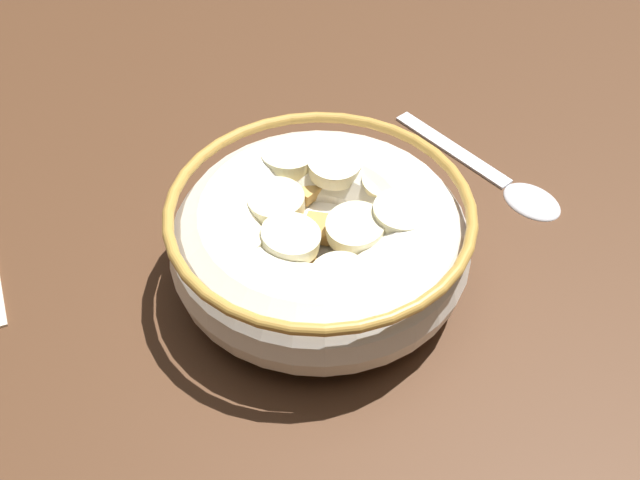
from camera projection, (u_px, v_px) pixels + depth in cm
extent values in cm
cube|color=#472B19|center=(320.00, 290.00, 45.95)|extent=(134.13, 134.13, 2.00)
cylinder|color=silver|center=(320.00, 275.00, 45.02)|extent=(8.60, 8.60, 0.60)
torus|color=silver|center=(320.00, 244.00, 43.28)|extent=(15.64, 15.64, 5.44)
torus|color=#B28438|center=(320.00, 210.00, 41.54)|extent=(15.78, 15.78, 0.60)
cylinder|color=white|center=(320.00, 238.00, 42.98)|extent=(12.38, 12.38, 0.40)
cube|color=tan|center=(387.00, 249.00, 41.75)|extent=(1.99, 1.96, 0.84)
cube|color=#B78947|center=(315.00, 186.00, 44.67)|extent=(2.31, 2.30, 0.88)
cube|color=tan|center=(238.00, 280.00, 40.20)|extent=(1.91, 1.84, 0.93)
cube|color=#AD7F42|center=(318.00, 228.00, 42.46)|extent=(2.22, 2.24, 0.85)
cube|color=#B78947|center=(262.00, 222.00, 42.84)|extent=(2.28, 2.31, 0.95)
cube|color=tan|center=(343.00, 273.00, 40.47)|extent=(1.73, 1.68, 0.85)
cube|color=tan|center=(358.00, 219.00, 43.09)|extent=(2.32, 2.30, 0.90)
cube|color=tan|center=(341.00, 300.00, 39.44)|extent=(1.80, 1.80, 0.74)
cube|color=#AD7F42|center=(301.00, 252.00, 41.64)|extent=(2.17, 2.21, 0.92)
cube|color=#AD7F42|center=(336.00, 173.00, 45.71)|extent=(2.21, 2.25, 0.94)
cube|color=tan|center=(292.00, 308.00, 39.11)|extent=(2.07, 2.06, 0.77)
cube|color=tan|center=(281.00, 208.00, 43.83)|extent=(2.35, 2.35, 0.90)
cube|color=tan|center=(399.00, 191.00, 44.44)|extent=(2.24, 2.23, 0.80)
cube|color=tan|center=(234.00, 247.00, 41.64)|extent=(1.71, 1.69, 0.78)
cube|color=#AD7F42|center=(311.00, 276.00, 40.35)|extent=(2.32, 2.32, 0.78)
cube|color=#B78947|center=(260.00, 187.00, 44.73)|extent=(2.13, 2.13, 0.74)
cube|color=tan|center=(423.00, 233.00, 42.48)|extent=(1.78, 1.79, 0.78)
cube|color=tan|center=(222.00, 216.00, 43.20)|extent=(2.13, 2.09, 0.89)
cube|color=tan|center=(266.00, 262.00, 41.12)|extent=(2.31, 2.32, 0.78)
cylinder|color=#F4EABC|center=(356.00, 228.00, 41.23)|extent=(3.90, 3.90, 1.24)
cylinder|color=beige|center=(276.00, 202.00, 42.54)|extent=(3.88, 3.88, 1.04)
cylinder|color=#F9EFC6|center=(335.00, 165.00, 44.33)|extent=(3.04, 2.97, 1.14)
cylinder|color=beige|center=(290.00, 239.00, 40.49)|extent=(3.81, 3.87, 1.25)
cylinder|color=#F9EFC6|center=(234.00, 242.00, 40.46)|extent=(3.36, 3.37, 1.02)
cylinder|color=beige|center=(343.00, 280.00, 39.04)|extent=(3.37, 3.32, 1.06)
cylinder|color=beige|center=(287.00, 159.00, 44.65)|extent=(3.60, 3.62, 1.18)
cylinder|color=#F4EABC|center=(390.00, 182.00, 43.81)|extent=(3.21, 3.21, 1.32)
cylinder|color=beige|center=(402.00, 214.00, 41.47)|extent=(3.85, 3.85, 1.06)
ellipsoid|color=silver|center=(533.00, 197.00, 49.15)|extent=(4.59, 4.16, 0.80)
cube|color=silver|center=(452.00, 148.00, 52.68)|extent=(8.50, 5.17, 0.36)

